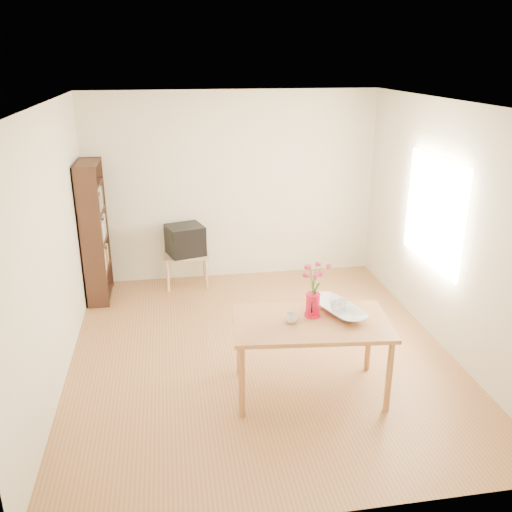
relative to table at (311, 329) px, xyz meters
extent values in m
plane|color=brown|center=(-0.33, 0.79, -0.67)|extent=(4.50, 4.50, 0.00)
plane|color=white|center=(-0.33, 0.79, 1.93)|extent=(4.50, 4.50, 0.00)
plane|color=#F0E9C1|center=(-0.33, 3.04, 0.63)|extent=(4.00, 0.00, 4.00)
plane|color=#F0E9C1|center=(-0.33, -1.46, 0.63)|extent=(4.00, 0.00, 4.00)
plane|color=#F0E9C1|center=(-2.33, 0.79, 0.63)|extent=(0.00, 4.50, 4.50)
plane|color=#F0E9C1|center=(1.67, 0.79, 0.63)|extent=(0.00, 4.50, 4.50)
plane|color=white|center=(1.65, 1.09, 0.73)|extent=(0.00, 1.30, 1.30)
cube|color=#9E6236|center=(0.00, 0.00, 0.06)|extent=(1.49, 0.95, 0.04)
cylinder|color=#9E6236|center=(-0.68, -0.28, -0.31)|extent=(0.06, 0.06, 0.71)
cylinder|color=#9E6236|center=(0.61, -0.41, -0.31)|extent=(0.06, 0.06, 0.71)
cylinder|color=#9E6236|center=(-0.61, 0.41, -0.31)|extent=(0.06, 0.06, 0.71)
cylinder|color=#9E6236|center=(0.68, 0.28, -0.31)|extent=(0.06, 0.06, 0.71)
cube|color=tan|center=(-1.03, 2.76, -0.22)|extent=(0.60, 0.45, 0.03)
cylinder|color=tan|center=(-1.29, 2.57, -0.45)|extent=(0.04, 0.04, 0.43)
cylinder|color=tan|center=(-0.77, 2.57, -0.45)|extent=(0.04, 0.04, 0.43)
cylinder|color=tan|center=(-1.29, 2.94, -0.45)|extent=(0.04, 0.04, 0.43)
cylinder|color=tan|center=(-0.77, 2.94, -0.45)|extent=(0.04, 0.04, 0.43)
cube|color=black|center=(-2.18, 2.20, 0.23)|extent=(0.28, 0.02, 1.80)
cube|color=black|center=(-2.18, 2.88, 0.23)|extent=(0.28, 0.03, 1.80)
cube|color=black|center=(-2.31, 2.54, 0.23)|extent=(0.02, 0.70, 1.80)
cube|color=black|center=(-2.18, 2.54, -0.63)|extent=(0.27, 0.65, 0.02)
cube|color=black|center=(-2.18, 2.54, -0.27)|extent=(0.27, 0.65, 0.02)
cube|color=black|center=(-2.18, 2.54, 0.11)|extent=(0.27, 0.65, 0.02)
cube|color=black|center=(-2.18, 2.54, 0.49)|extent=(0.27, 0.65, 0.02)
cube|color=black|center=(-2.18, 2.54, 0.85)|extent=(0.27, 0.65, 0.02)
cube|color=black|center=(-2.18, 2.54, 1.11)|extent=(0.27, 0.65, 0.02)
cylinder|color=red|center=(0.04, 0.10, 0.19)|extent=(0.13, 0.13, 0.21)
cylinder|color=red|center=(0.04, 0.10, 0.09)|extent=(0.15, 0.15, 0.02)
cylinder|color=red|center=(0.04, 0.10, 0.30)|extent=(0.14, 0.14, 0.01)
cone|color=red|center=(0.05, 0.05, 0.27)|extent=(0.06, 0.08, 0.06)
torus|color=black|center=(0.01, 0.18, 0.20)|extent=(0.05, 0.10, 0.10)
imported|color=white|center=(-0.19, 0.00, 0.12)|extent=(0.16, 0.16, 0.09)
imported|color=white|center=(0.29, 0.13, 0.29)|extent=(0.56, 0.56, 0.41)
imported|color=white|center=(0.25, 0.13, 0.25)|extent=(0.11, 0.11, 0.07)
imported|color=white|center=(0.34, 0.15, 0.25)|extent=(0.10, 0.10, 0.07)
cube|color=black|center=(-1.03, 2.76, -0.01)|extent=(0.56, 0.54, 0.40)
cube|color=black|center=(-1.03, 2.84, 0.01)|extent=(0.38, 0.32, 0.28)
cube|color=black|center=(-1.03, 2.54, 0.01)|extent=(0.35, 0.11, 0.28)
camera|label=1|loc=(-1.21, -4.26, 2.35)|focal=38.00mm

